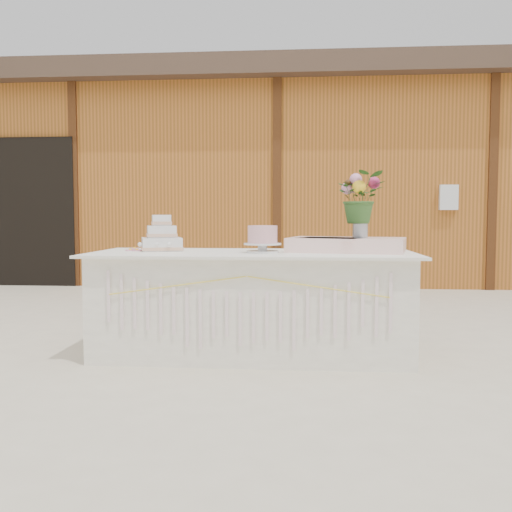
{
  "coord_description": "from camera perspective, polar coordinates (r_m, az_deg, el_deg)",
  "views": [
    {
      "loc": [
        0.37,
        -4.22,
        1.04
      ],
      "look_at": [
        0.0,
        0.3,
        0.72
      ],
      "focal_mm": 40.0,
      "sensor_mm": 36.0,
      "label": 1
    }
  ],
  "objects": [
    {
      "name": "bouquet",
      "position": [
        4.35,
        10.42,
        6.44
      ],
      "size": [
        0.36,
        0.32,
        0.39
      ],
      "primitive_type": "imported",
      "rotation": [
        0.0,
        0.0,
        0.04
      ],
      "color": "#315A24",
      "rests_on": "flower_vase"
    },
    {
      "name": "ground",
      "position": [
        4.36,
        -0.33,
        -9.75
      ],
      "size": [
        80.0,
        80.0,
        0.0
      ],
      "primitive_type": "plane",
      "color": "beige",
      "rests_on": "ground"
    },
    {
      "name": "loose_flowers",
      "position": [
        4.57,
        -12.39,
        0.68
      ],
      "size": [
        0.25,
        0.4,
        0.02
      ],
      "primitive_type": null,
      "rotation": [
        0.0,
        0.0,
        -0.28
      ],
      "color": "pink",
      "rests_on": "cake_table"
    },
    {
      "name": "cake_table",
      "position": [
        4.28,
        -0.34,
        -4.73
      ],
      "size": [
        2.4,
        1.0,
        0.77
      ],
      "color": "white",
      "rests_on": "ground"
    },
    {
      "name": "wedding_cake",
      "position": [
        4.48,
        -9.42,
        1.73
      ],
      "size": [
        0.39,
        0.39,
        0.28
      ],
      "rotation": [
        0.0,
        0.0,
        0.31
      ],
      "color": "white",
      "rests_on": "cake_table"
    },
    {
      "name": "flower_vase",
      "position": [
        4.35,
        10.38,
        2.84
      ],
      "size": [
        0.11,
        0.11,
        0.15
      ],
      "primitive_type": "cylinder",
      "color": "silver",
      "rests_on": "satin_runner"
    },
    {
      "name": "pink_cake_stand",
      "position": [
        4.17,
        0.66,
        1.85
      ],
      "size": [
        0.28,
        0.28,
        0.2
      ],
      "color": "white",
      "rests_on": "cake_table"
    },
    {
      "name": "barn",
      "position": [
        10.24,
        2.58,
        7.57
      ],
      "size": [
        12.6,
        4.6,
        3.3
      ],
      "color": "#AD5F24",
      "rests_on": "ground"
    },
    {
      "name": "satin_runner",
      "position": [
        4.33,
        9.05,
        1.12
      ],
      "size": [
        0.93,
        0.66,
        0.11
      ],
      "primitive_type": "cube",
      "rotation": [
        0.0,
        0.0,
        -0.22
      ],
      "color": "#FFD5CD",
      "rests_on": "cake_table"
    }
  ]
}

